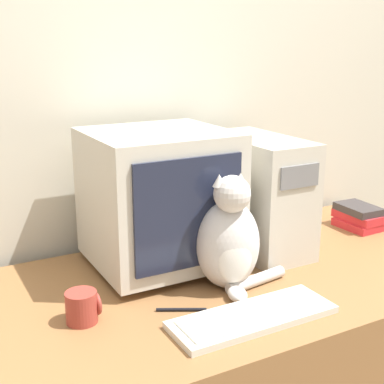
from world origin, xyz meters
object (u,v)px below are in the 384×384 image
at_px(keyboard, 253,317).
at_px(pen, 181,310).
at_px(computer_tower, 258,193).
at_px(book_stack, 359,217).
at_px(crt_monitor, 159,198).
at_px(cat, 230,241).
at_px(mug, 83,307).

height_order(keyboard, pen, keyboard).
distance_m(computer_tower, book_stack, 0.49).
relative_size(crt_monitor, keyboard, 0.98).
height_order(cat, mug, cat).
xyz_separation_m(crt_monitor, cat, (0.11, -0.24, -0.08)).
height_order(book_stack, mug, book_stack).
xyz_separation_m(computer_tower, book_stack, (0.46, -0.02, -0.15)).
bearing_deg(pen, keyboard, -43.05).
bearing_deg(crt_monitor, cat, -65.98).
xyz_separation_m(crt_monitor, computer_tower, (0.36, -0.01, -0.03)).
xyz_separation_m(computer_tower, keyboard, (-0.30, -0.41, -0.18)).
relative_size(cat, mug, 3.98).
height_order(pen, mug, mug).
distance_m(keyboard, book_stack, 0.86).
xyz_separation_m(computer_tower, cat, (-0.25, -0.22, -0.05)).
xyz_separation_m(cat, pen, (-0.19, -0.06, -0.14)).
xyz_separation_m(book_stack, mug, (-1.15, -0.19, 0.00)).
relative_size(keyboard, mug, 5.08).
height_order(computer_tower, pen, computer_tower).
relative_size(keyboard, book_stack, 2.41).
height_order(computer_tower, keyboard, computer_tower).
bearing_deg(keyboard, mug, 152.28).
height_order(computer_tower, book_stack, computer_tower).
bearing_deg(pen, crt_monitor, 75.01).
height_order(crt_monitor, keyboard, crt_monitor).
xyz_separation_m(cat, book_stack, (0.72, 0.20, -0.10)).
distance_m(crt_monitor, computer_tower, 0.36).
bearing_deg(cat, book_stack, 30.21).
distance_m(computer_tower, mug, 0.73).
relative_size(keyboard, pen, 3.61).
relative_size(computer_tower, pen, 3.45).
relative_size(book_stack, pen, 1.49).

